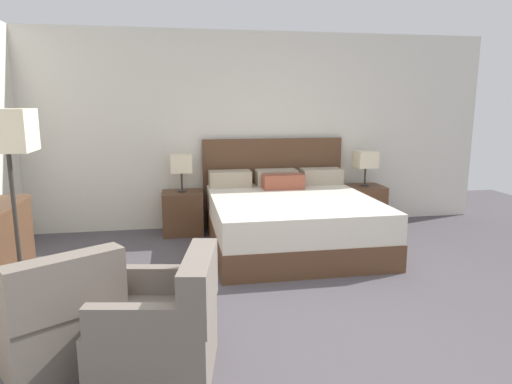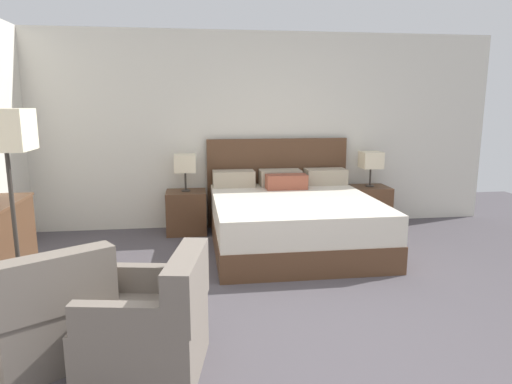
% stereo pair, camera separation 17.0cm
% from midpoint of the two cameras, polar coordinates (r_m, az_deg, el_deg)
% --- Properties ---
extents(ground_plane, '(10.12, 10.12, 0.00)m').
position_cam_midpoint_polar(ground_plane, '(3.16, 8.31, -20.11)').
color(ground_plane, '#4C474C').
extents(wall_back, '(6.69, 0.06, 2.53)m').
position_cam_midpoint_polar(wall_back, '(6.06, -0.38, 7.63)').
color(wall_back, silver).
rests_on(wall_back, ground).
extents(bed, '(1.87, 2.02, 1.17)m').
position_cam_midpoint_polar(bed, '(5.28, 5.43, -3.32)').
color(bed, brown).
rests_on(bed, ground).
extents(nightstand_left, '(0.50, 0.44, 0.54)m').
position_cam_midpoint_polar(nightstand_left, '(5.84, -7.86, -2.50)').
color(nightstand_left, brown).
rests_on(nightstand_left, ground).
extents(nightstand_right, '(0.50, 0.44, 0.54)m').
position_cam_midpoint_polar(nightstand_right, '(6.32, 14.67, -1.73)').
color(nightstand_right, brown).
rests_on(nightstand_right, ground).
extents(table_lamp_left, '(0.26, 0.26, 0.46)m').
position_cam_midpoint_polar(table_lamp_left, '(5.73, -8.03, 3.52)').
color(table_lamp_left, '#332D28').
rests_on(table_lamp_left, nightstand_left).
extents(table_lamp_right, '(0.26, 0.26, 0.46)m').
position_cam_midpoint_polar(table_lamp_right, '(6.22, 14.95, 3.84)').
color(table_lamp_right, '#332D28').
rests_on(table_lamp_right, nightstand_right).
extents(armchair_by_window, '(0.94, 0.95, 0.76)m').
position_cam_midpoint_polar(armchair_by_window, '(3.29, -22.99, -14.06)').
color(armchair_by_window, '#70665B').
rests_on(armchair_by_window, ground).
extents(armchair_companion, '(0.80, 0.79, 0.76)m').
position_cam_midpoint_polar(armchair_companion, '(2.94, -11.26, -16.40)').
color(armchair_companion, '#70665B').
rests_on(armchair_companion, ground).
extents(floor_lamp, '(0.34, 0.34, 1.59)m').
position_cam_midpoint_polar(floor_lamp, '(3.69, -27.64, 5.39)').
color(floor_lamp, '#332D28').
rests_on(floor_lamp, ground).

